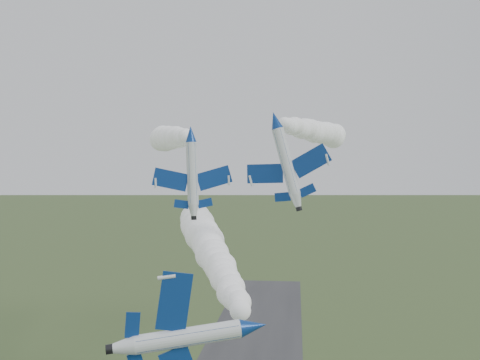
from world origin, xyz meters
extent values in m
cylinder|color=white|center=(7.30, -9.85, 31.29)|extent=(3.57, 7.75, 1.50)
cone|color=navy|center=(8.64, -14.48, 31.29)|extent=(2.00, 2.34, 1.50)
cone|color=white|center=(6.01, -5.40, 31.29)|extent=(1.89, 1.99, 1.50)
cylinder|color=black|center=(5.75, -4.53, 31.29)|extent=(0.88, 0.74, 0.76)
ellipsoid|color=black|center=(8.34, -11.60, 31.34)|extent=(1.69, 2.79, 1.00)
cube|color=navy|center=(6.70, -9.27, 33.99)|extent=(1.14, 2.25, 4.17)
cube|color=navy|center=(7.24, -9.11, 28.56)|extent=(1.14, 2.25, 4.17)
cube|color=navy|center=(6.09, -6.23, 32.74)|extent=(0.55, 1.04, 1.82)
cube|color=navy|center=(6.38, -6.14, 29.84)|extent=(0.55, 1.04, 1.82)
cube|color=navy|center=(7.43, -6.07, 31.41)|extent=(2.33, 1.95, 0.32)
cylinder|color=white|center=(-3.22, 19.47, 47.64)|extent=(3.75, 8.10, 1.48)
cone|color=navy|center=(-1.75, 14.63, 47.64)|extent=(2.03, 2.44, 1.48)
cone|color=white|center=(-4.64, 24.12, 47.64)|extent=(1.92, 2.07, 1.48)
cylinder|color=black|center=(-4.92, 25.04, 47.64)|extent=(0.88, 0.77, 0.75)
ellipsoid|color=black|center=(-2.64, 17.49, 48.18)|extent=(1.74, 2.92, 0.99)
cube|color=navy|center=(-6.18, 19.37, 47.40)|extent=(4.87, 3.47, 0.29)
cube|color=navy|center=(-0.70, 21.03, 47.60)|extent=(4.87, 3.47, 0.29)
cube|color=navy|center=(-5.85, 22.86, 47.59)|extent=(2.13, 1.56, 0.16)
cube|color=navy|center=(-2.93, 23.75, 47.70)|extent=(2.13, 1.56, 0.16)
cube|color=navy|center=(-4.36, 23.07, 48.88)|extent=(0.62, 1.52, 2.10)
cylinder|color=white|center=(7.77, 19.41, 49.30)|extent=(3.25, 8.75, 1.88)
cone|color=navy|center=(6.88, 14.08, 49.30)|extent=(2.22, 2.52, 1.88)
cone|color=white|center=(8.62, 24.53, 49.30)|extent=(2.15, 2.12, 1.88)
cylinder|color=black|center=(8.78, 25.54, 49.30)|extent=(1.04, 0.76, 0.95)
ellipsoid|color=black|center=(7.26, 17.26, 49.86)|extent=(1.71, 3.10, 1.25)
cube|color=navy|center=(5.03, 20.69, 48.36)|extent=(4.90, 3.16, 1.37)
cube|color=navy|center=(10.85, 19.72, 49.96)|extent=(4.90, 3.16, 1.37)
cube|color=navy|center=(6.91, 23.89, 48.88)|extent=(2.15, 1.43, 0.63)
cube|color=navy|center=(10.02, 23.37, 49.73)|extent=(2.15, 1.43, 0.63)
cube|color=navy|center=(8.08, 23.44, 50.58)|extent=(0.96, 1.72, 2.20)
camera|label=1|loc=(10.45, -48.97, 42.68)|focal=40.00mm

